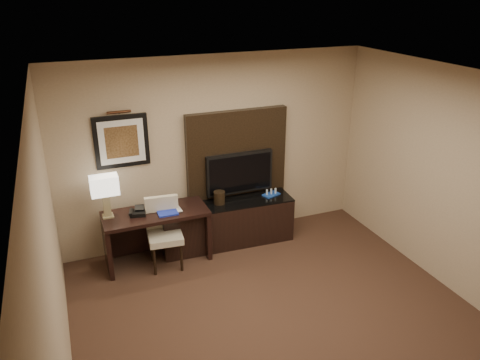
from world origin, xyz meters
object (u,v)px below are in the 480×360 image
tv (239,173)px  minibar_tray (271,192)px  desk_phone (138,211)px  desk (157,236)px  table_lamp (106,197)px  desk_chair (165,236)px  credenza (227,222)px  ice_bucket (219,198)px

tv → minibar_tray: bearing=-20.7°
desk_phone → desk: bearing=11.7°
table_lamp → desk_phone: (0.37, -0.09, -0.22)m
desk → desk_phone: size_ratio=6.85×
desk_chair → table_lamp: bearing=163.0°
credenza → table_lamp: (-1.64, -0.00, 0.69)m
desk_phone → ice_bucket: (1.16, 0.09, -0.04)m
credenza → desk_chair: size_ratio=2.08×
desk → ice_bucket: 1.02m
desk → table_lamp: size_ratio=2.52×
credenza → minibar_tray: 0.79m
credenza → ice_bucket: bearing=-173.0°
tv → minibar_tray: 0.56m
desk → table_lamp: 0.89m
tv → desk_chair: size_ratio=1.09×
tv → ice_bucket: 0.48m
table_lamp → desk_phone: table_lamp is taller
table_lamp → desk_phone: bearing=-13.5°
ice_bucket → desk: bearing=-174.4°
credenza → ice_bucket: (-0.11, -0.01, 0.42)m
tv → desk_chair: (-1.23, -0.42, -0.56)m
minibar_tray → table_lamp: bearing=179.5°
credenza → ice_bucket: size_ratio=10.54×
desk → credenza: size_ratio=0.72×
credenza → table_lamp: size_ratio=3.48×
tv → desk_phone: tv is taller
credenza → desk_chair: 1.02m
credenza → desk_chair: (-0.97, -0.28, 0.13)m
desk_chair → minibar_tray: size_ratio=3.72×
desk → desk_chair: 0.22m
desk_chair → ice_bucket: (0.87, 0.28, 0.29)m
desk → minibar_tray: size_ratio=5.60×
tv → table_lamp: size_ratio=1.82×
credenza → table_lamp: bearing=-177.1°
credenza → table_lamp: 1.78m
credenza → desk_chair: bearing=-160.9°
desk_chair → desk_phone: (-0.30, 0.19, 0.33)m
ice_bucket → desk_chair: bearing=-162.3°
desk → minibar_tray: (1.74, 0.07, 0.33)m
desk → tv: (1.30, 0.24, 0.65)m
table_lamp → credenza: bearing=0.1°
desk_chair → table_lamp: (-0.67, 0.28, 0.56)m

